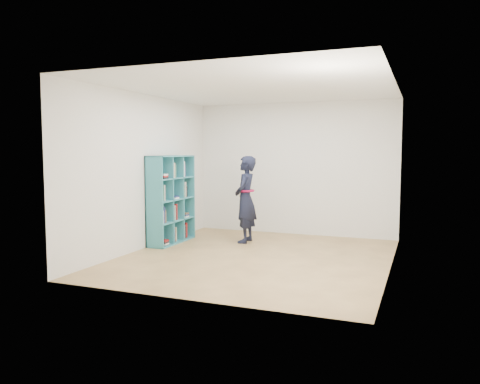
% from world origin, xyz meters
% --- Properties ---
extents(floor, '(4.50, 4.50, 0.00)m').
position_xyz_m(floor, '(0.00, 0.00, 0.00)').
color(floor, olive).
rests_on(floor, ground).
extents(ceiling, '(4.50, 4.50, 0.00)m').
position_xyz_m(ceiling, '(0.00, 0.00, 2.60)').
color(ceiling, white).
rests_on(ceiling, wall_back).
extents(wall_left, '(0.02, 4.50, 2.60)m').
position_xyz_m(wall_left, '(-2.00, 0.00, 1.30)').
color(wall_left, silver).
rests_on(wall_left, floor).
extents(wall_right, '(0.02, 4.50, 2.60)m').
position_xyz_m(wall_right, '(2.00, 0.00, 1.30)').
color(wall_right, silver).
rests_on(wall_right, floor).
extents(wall_back, '(4.00, 0.02, 2.60)m').
position_xyz_m(wall_back, '(0.00, 2.25, 1.30)').
color(wall_back, silver).
rests_on(wall_back, floor).
extents(wall_front, '(4.00, 0.02, 2.60)m').
position_xyz_m(wall_front, '(0.00, -2.25, 1.30)').
color(wall_front, silver).
rests_on(wall_front, floor).
extents(bookshelf, '(0.34, 1.18, 1.57)m').
position_xyz_m(bookshelf, '(-1.85, 0.55, 0.77)').
color(bookshelf, teal).
rests_on(bookshelf, floor).
extents(person, '(0.42, 0.60, 1.56)m').
position_xyz_m(person, '(-0.59, 1.08, 0.78)').
color(person, black).
rests_on(person, floor).
extents(smartphone, '(0.04, 0.09, 0.14)m').
position_xyz_m(smartphone, '(-0.73, 1.15, 0.89)').
color(smartphone, silver).
rests_on(smartphone, person).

